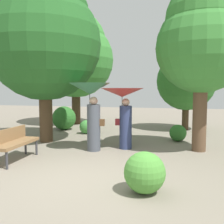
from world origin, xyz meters
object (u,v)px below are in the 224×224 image
tree_near_left (44,35)px  tree_mid_right (202,39)px  park_bench (14,141)px  tree_mid_left (75,54)px  person_right (123,103)px  tree_near_right (186,77)px  person_left (91,101)px

tree_near_left → tree_mid_right: size_ratio=1.18×
park_bench → tree_mid_left: bearing=7.8°
person_right → tree_mid_right: tree_mid_right is taller
person_right → park_bench: 3.30m
park_bench → tree_near_left: 3.97m
person_right → tree_mid_right: (2.26, 0.24, 1.86)m
person_right → tree_near_right: size_ratio=0.49×
park_bench → person_right: bearing=-51.3°
tree_near_right → tree_mid_left: (-5.52, 0.63, 1.26)m
person_left → park_bench: (-1.56, -1.54, -0.99)m
person_right → tree_near_right: bearing=-26.7°
tree_mid_left → tree_mid_right: (5.78, -4.64, -0.36)m
tree_mid_left → tree_mid_right: tree_mid_left is taller
tree_near_right → tree_mid_left: 5.69m
person_left → person_right: bearing=-62.1°
person_right → tree_near_right: (1.99, 4.25, 0.96)m
tree_near_left → tree_mid_right: (5.07, -0.10, -0.38)m
person_right → tree_near_left: bearing=81.5°
tree_near_left → tree_mid_right: tree_near_left is taller
person_left → tree_near_left: 3.02m
tree_near_left → tree_mid_left: (-0.72, 4.53, -0.02)m
tree_near_right → tree_mid_left: bearing=173.5°
tree_near_left → person_left: bearing=-23.3°
person_left → tree_near_right: (2.86, 4.74, 0.89)m
tree_near_right → tree_mid_left: tree_mid_left is taller
tree_mid_left → tree_mid_right: size_ratio=1.18×
tree_near_left → tree_mid_left: size_ratio=1.00×
person_left → tree_mid_right: bearing=-78.4°
person_left → tree_mid_right: 3.67m
park_bench → person_left: bearing=-46.6°
park_bench → tree_near_right: size_ratio=0.40×
person_left → tree_near_left: (-1.94, 0.84, 2.16)m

